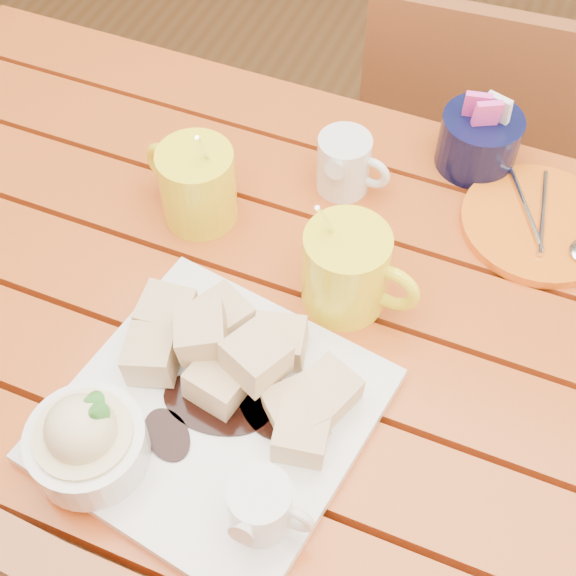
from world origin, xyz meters
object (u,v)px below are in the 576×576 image
at_px(coffee_mug_right, 348,270).
at_px(orange_saucer, 540,224).
at_px(chair_far, 473,156).
at_px(table, 256,373).
at_px(coffee_mug_left, 196,184).
at_px(dessert_plate, 189,413).

xyz_separation_m(coffee_mug_right, orange_saucer, (0.18, 0.19, -0.05)).
bearing_deg(orange_saucer, chair_far, 108.23).
bearing_deg(orange_saucer, coffee_mug_right, -133.88).
bearing_deg(table, coffee_mug_left, 135.30).
relative_size(coffee_mug_left, coffee_mug_right, 0.96).
bearing_deg(dessert_plate, orange_saucer, 55.93).
relative_size(dessert_plate, chair_far, 0.40).
height_order(coffee_mug_left, chair_far, coffee_mug_left).
distance_m(table, coffee_mug_left, 0.24).
xyz_separation_m(table, chair_far, (0.13, 0.66, -0.18)).
bearing_deg(coffee_mug_left, table, -27.44).
height_order(table, dessert_plate, dessert_plate).
bearing_deg(orange_saucer, dessert_plate, -124.07).
relative_size(orange_saucer, chair_far, 0.23).
height_order(table, orange_saucer, orange_saucer).
height_order(coffee_mug_left, orange_saucer, coffee_mug_left).
distance_m(dessert_plate, chair_far, 0.87).
distance_m(dessert_plate, orange_saucer, 0.48).
distance_m(coffee_mug_right, orange_saucer, 0.27).
relative_size(coffee_mug_left, orange_saucer, 0.80).
height_order(coffee_mug_right, orange_saucer, coffee_mug_right).
height_order(dessert_plate, coffee_mug_right, coffee_mug_right).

